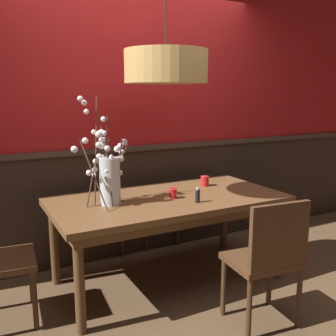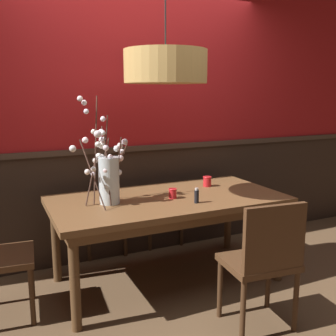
{
  "view_description": "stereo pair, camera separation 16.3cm",
  "coord_description": "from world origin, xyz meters",
  "px_view_note": "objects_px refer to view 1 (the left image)",
  "views": [
    {
      "loc": [
        -1.44,
        -2.72,
        1.58
      ],
      "look_at": [
        0.0,
        0.0,
        0.98
      ],
      "focal_mm": 41.28,
      "sensor_mm": 36.0,
      "label": 1
    },
    {
      "loc": [
        -1.3,
        -2.79,
        1.58
      ],
      "look_at": [
        0.0,
        0.0,
        0.98
      ],
      "focal_mm": 41.28,
      "sensor_mm": 36.0,
      "label": 2
    }
  ],
  "objects_px": {
    "vase_with_blossoms": "(109,175)",
    "candle_holder_nearer_edge": "(205,181)",
    "condiment_bottle": "(198,195)",
    "pendant_lamp": "(166,67)",
    "chair_near_side_right": "(268,255)",
    "chair_far_side_left": "(97,199)",
    "candle_holder_nearer_center": "(173,193)",
    "chair_far_side_right": "(153,195)",
    "dining_table": "(168,207)"
  },
  "relations": [
    {
      "from": "vase_with_blossoms",
      "to": "candle_holder_nearer_edge",
      "type": "bearing_deg",
      "value": 8.66
    },
    {
      "from": "condiment_bottle",
      "to": "pendant_lamp",
      "type": "xyz_separation_m",
      "value": [
        -0.18,
        0.19,
        0.98
      ]
    },
    {
      "from": "chair_near_side_right",
      "to": "chair_far_side_left",
      "type": "height_order",
      "value": "chair_far_side_left"
    },
    {
      "from": "candle_holder_nearer_center",
      "to": "vase_with_blossoms",
      "type": "bearing_deg",
      "value": 169.78
    },
    {
      "from": "candle_holder_nearer_center",
      "to": "condiment_bottle",
      "type": "height_order",
      "value": "condiment_bottle"
    },
    {
      "from": "chair_far_side_left",
      "to": "vase_with_blossoms",
      "type": "relative_size",
      "value": 1.18
    },
    {
      "from": "chair_near_side_right",
      "to": "condiment_bottle",
      "type": "distance_m",
      "value": 0.72
    },
    {
      "from": "chair_far_side_left",
      "to": "candle_holder_nearer_edge",
      "type": "relative_size",
      "value": 10.49
    },
    {
      "from": "chair_far_side_right",
      "to": "candle_holder_nearer_edge",
      "type": "relative_size",
      "value": 9.66
    },
    {
      "from": "dining_table",
      "to": "chair_far_side_right",
      "type": "distance_m",
      "value": 0.95
    },
    {
      "from": "dining_table",
      "to": "chair_near_side_right",
      "type": "distance_m",
      "value": 0.96
    },
    {
      "from": "chair_near_side_right",
      "to": "dining_table",
      "type": "bearing_deg",
      "value": 107.12
    },
    {
      "from": "vase_with_blossoms",
      "to": "chair_far_side_left",
      "type": "bearing_deg",
      "value": 78.65
    },
    {
      "from": "candle_holder_nearer_edge",
      "to": "pendant_lamp",
      "type": "relative_size",
      "value": 0.08
    },
    {
      "from": "chair_far_side_right",
      "to": "condiment_bottle",
      "type": "relative_size",
      "value": 7.45
    },
    {
      "from": "chair_far_side_left",
      "to": "vase_with_blossoms",
      "type": "xyz_separation_m",
      "value": [
        -0.17,
        -0.87,
        0.42
      ]
    },
    {
      "from": "condiment_bottle",
      "to": "candle_holder_nearer_edge",
      "type": "bearing_deg",
      "value": 51.01
    },
    {
      "from": "dining_table",
      "to": "chair_far_side_right",
      "type": "height_order",
      "value": "chair_far_side_right"
    },
    {
      "from": "chair_near_side_right",
      "to": "chair_far_side_right",
      "type": "xyz_separation_m",
      "value": [
        0.01,
        1.79,
        -0.01
      ]
    },
    {
      "from": "chair_far_side_left",
      "to": "pendant_lamp",
      "type": "height_order",
      "value": "pendant_lamp"
    },
    {
      "from": "chair_far_side_right",
      "to": "chair_far_side_left",
      "type": "distance_m",
      "value": 0.61
    },
    {
      "from": "dining_table",
      "to": "chair_near_side_right",
      "type": "relative_size",
      "value": 2.11
    },
    {
      "from": "chair_far_side_right",
      "to": "vase_with_blossoms",
      "type": "xyz_separation_m",
      "value": [
        -0.78,
        -0.85,
        0.46
      ]
    },
    {
      "from": "candle_holder_nearer_center",
      "to": "pendant_lamp",
      "type": "relative_size",
      "value": 0.08
    },
    {
      "from": "pendant_lamp",
      "to": "chair_far_side_right",
      "type": "bearing_deg",
      "value": 70.48
    },
    {
      "from": "chair_near_side_right",
      "to": "vase_with_blossoms",
      "type": "height_order",
      "value": "vase_with_blossoms"
    },
    {
      "from": "vase_with_blossoms",
      "to": "condiment_bottle",
      "type": "height_order",
      "value": "vase_with_blossoms"
    },
    {
      "from": "dining_table",
      "to": "pendant_lamp",
      "type": "height_order",
      "value": "pendant_lamp"
    },
    {
      "from": "vase_with_blossoms",
      "to": "pendant_lamp",
      "type": "relative_size",
      "value": 0.75
    },
    {
      "from": "candle_holder_nearer_edge",
      "to": "condiment_bottle",
      "type": "distance_m",
      "value": 0.57
    },
    {
      "from": "dining_table",
      "to": "vase_with_blossoms",
      "type": "distance_m",
      "value": 0.58
    },
    {
      "from": "chair_far_side_right",
      "to": "condiment_bottle",
      "type": "distance_m",
      "value": 1.19
    },
    {
      "from": "candle_holder_nearer_edge",
      "to": "condiment_bottle",
      "type": "relative_size",
      "value": 0.77
    },
    {
      "from": "dining_table",
      "to": "pendant_lamp",
      "type": "relative_size",
      "value": 1.74
    },
    {
      "from": "vase_with_blossoms",
      "to": "candle_holder_nearer_center",
      "type": "distance_m",
      "value": 0.55
    },
    {
      "from": "chair_far_side_left",
      "to": "candle_holder_nearer_edge",
      "type": "height_order",
      "value": "chair_far_side_left"
    },
    {
      "from": "chair_near_side_right",
      "to": "chair_far_side_left",
      "type": "distance_m",
      "value": 1.91
    },
    {
      "from": "chair_near_side_right",
      "to": "candle_holder_nearer_edge",
      "type": "height_order",
      "value": "chair_near_side_right"
    },
    {
      "from": "chair_near_side_right",
      "to": "vase_with_blossoms",
      "type": "distance_m",
      "value": 1.3
    },
    {
      "from": "candle_holder_nearer_center",
      "to": "pendant_lamp",
      "type": "distance_m",
      "value": 1.0
    },
    {
      "from": "chair_far_side_right",
      "to": "chair_far_side_left",
      "type": "xyz_separation_m",
      "value": [
        -0.61,
        0.02,
        0.03
      ]
    },
    {
      "from": "vase_with_blossoms",
      "to": "pendant_lamp",
      "type": "bearing_deg",
      "value": -12.66
    },
    {
      "from": "chair_near_side_right",
      "to": "candle_holder_nearer_edge",
      "type": "relative_size",
      "value": 9.77
    },
    {
      "from": "chair_near_side_right",
      "to": "chair_far_side_left",
      "type": "bearing_deg",
      "value": 108.3
    },
    {
      "from": "candle_holder_nearer_edge",
      "to": "candle_holder_nearer_center",
      "type": "bearing_deg",
      "value": -152.7
    },
    {
      "from": "vase_with_blossoms",
      "to": "candle_holder_nearer_edge",
      "type": "distance_m",
      "value": 1.01
    },
    {
      "from": "chair_far_side_left",
      "to": "candle_holder_nearer_center",
      "type": "relative_size",
      "value": 11.77
    },
    {
      "from": "chair_far_side_right",
      "to": "dining_table",
      "type": "bearing_deg",
      "value": -107.92
    },
    {
      "from": "chair_near_side_right",
      "to": "chair_far_side_right",
      "type": "height_order",
      "value": "chair_near_side_right"
    },
    {
      "from": "chair_far_side_right",
      "to": "candle_holder_nearer_center",
      "type": "distance_m",
      "value": 1.02
    }
  ]
}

